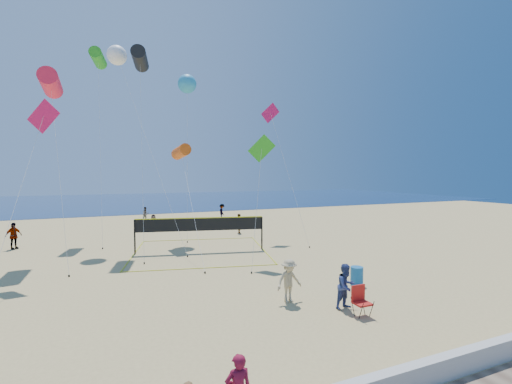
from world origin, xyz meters
name	(u,v)px	position (x,y,z in m)	size (l,w,h in m)	color
ground	(258,353)	(0.00, 0.00, 0.00)	(120.00, 120.00, 0.00)	tan
ocean	(133,201)	(0.00, 62.00, 0.01)	(140.00, 50.00, 0.03)	navy
bystander_a	(346,286)	(4.47, 1.73, 0.87)	(0.85, 0.66, 1.75)	navy
bystander_b	(289,281)	(2.76, 3.19, 0.88)	(1.13, 0.65, 1.76)	tan
far_person_0	(13,236)	(-10.20, 19.32, 0.92)	(1.08, 0.45, 1.85)	gray
far_person_1	(153,223)	(-0.38, 23.40, 0.76)	(1.41, 0.45, 1.52)	gray
far_person_2	(239,224)	(6.46, 19.17, 0.86)	(0.63, 0.41, 1.72)	gray
far_person_3	(146,214)	(-0.42, 30.78, 0.78)	(0.75, 0.59, 1.55)	gray
far_person_4	(222,212)	(7.70, 28.33, 0.90)	(1.17, 0.67, 1.81)	gray
camp_chair	(360,299)	(4.54, 0.98, 0.62)	(0.60, 0.73, 1.22)	red
trash_barrel	(357,276)	(6.68, 3.78, 0.44)	(0.58, 0.58, 0.87)	#175C98
volleyball_net	(200,228)	(1.60, 13.53, 1.57)	(10.28, 10.17, 2.31)	black
kite_0	(51,83)	(-7.22, 16.03, 10.88)	(1.91, 6.89, 11.62)	#FC203E
kite_1	(140,59)	(-1.78, 17.23, 13.44)	(1.45, 6.91, 14.11)	black
kite_2	(181,152)	(0.95, 16.64, 6.86)	(1.17, 9.36, 7.43)	#D05010
kite_3	(41,123)	(-7.10, 11.73, 7.84)	(2.13, 6.44, 9.13)	#D81453
kite_4	(261,153)	(4.45, 9.85, 6.45)	(2.46, 3.00, 7.60)	green
kite_5	(272,119)	(8.51, 16.82, 9.73)	(1.74, 5.61, 11.16)	#BE1358
kite_6	(117,55)	(-3.26, 19.34, 14.15)	(4.56, 7.79, 14.88)	white
kite_7	(187,84)	(2.14, 19.95, 12.73)	(1.87, 4.03, 13.50)	#2A94C9
kite_8	(98,58)	(-4.66, 22.88, 14.85)	(1.40, 7.23, 15.51)	green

